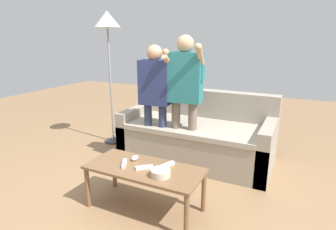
{
  "coord_description": "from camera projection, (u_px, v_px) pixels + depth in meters",
  "views": [
    {
      "loc": [
        1.27,
        -2.02,
        1.57
      ],
      "look_at": [
        0.06,
        0.44,
        0.81
      ],
      "focal_mm": 29.93,
      "sensor_mm": 36.0,
      "label": 1
    }
  ],
  "objects": [
    {
      "name": "player_left",
      "position": [
        155.0,
        91.0,
        3.39
      ],
      "size": [
        0.46,
        0.29,
        1.49
      ],
      "color": "#2D3856",
      "rests_on": "ground"
    },
    {
      "name": "game_remote_nunchuk",
      "position": [
        135.0,
        158.0,
        2.7
      ],
      "size": [
        0.06,
        0.09,
        0.05
      ],
      "color": "white",
      "rests_on": "coffee_table"
    },
    {
      "name": "couch",
      "position": [
        198.0,
        136.0,
        3.71
      ],
      "size": [
        1.92,
        0.94,
        0.87
      ],
      "color": "#9E9384",
      "rests_on": "ground"
    },
    {
      "name": "ground_plane",
      "position": [
        142.0,
        206.0,
        2.71
      ],
      "size": [
        12.0,
        12.0,
        0.0
      ],
      "primitive_type": "plane",
      "color": "#93704C"
    },
    {
      "name": "game_remote_wand_far",
      "position": [
        167.0,
        165.0,
        2.57
      ],
      "size": [
        0.09,
        0.16,
        0.03
      ],
      "color": "white",
      "rests_on": "coffee_table"
    },
    {
      "name": "player_center",
      "position": [
        185.0,
        87.0,
        3.27
      ],
      "size": [
        0.49,
        0.34,
        1.6
      ],
      "color": "#756656",
      "rests_on": "ground"
    },
    {
      "name": "floor_lamp",
      "position": [
        108.0,
        29.0,
        3.92
      ],
      "size": [
        0.36,
        0.36,
        1.93
      ],
      "color": "#2D2D33",
      "rests_on": "ground"
    },
    {
      "name": "coffee_table",
      "position": [
        144.0,
        173.0,
        2.57
      ],
      "size": [
        1.08,
        0.48,
        0.43
      ],
      "color": "brown",
      "rests_on": "ground"
    },
    {
      "name": "game_remote_wand_spare",
      "position": [
        124.0,
        164.0,
        2.6
      ],
      "size": [
        0.11,
        0.16,
        0.03
      ],
      "color": "white",
      "rests_on": "coffee_table"
    },
    {
      "name": "snack_bowl",
      "position": [
        161.0,
        173.0,
        2.39
      ],
      "size": [
        0.17,
        0.17,
        0.06
      ],
      "primitive_type": "cylinder",
      "color": "beige",
      "rests_on": "coffee_table"
    },
    {
      "name": "game_remote_wand_near",
      "position": [
        144.0,
        167.0,
        2.52
      ],
      "size": [
        0.14,
        0.13,
        0.03
      ],
      "color": "white",
      "rests_on": "coffee_table"
    }
  ]
}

